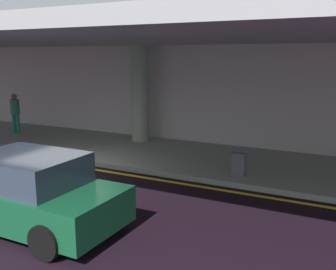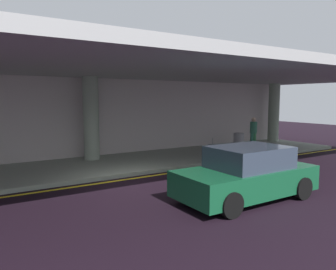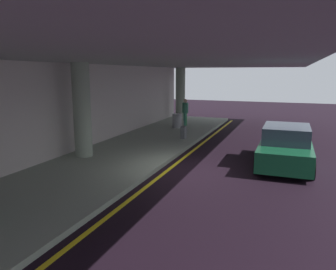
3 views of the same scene
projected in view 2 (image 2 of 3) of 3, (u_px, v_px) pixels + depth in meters
ground_plane at (136, 184)px, 10.77m from camera, size 60.00×60.00×0.00m
sidewalk at (102, 166)px, 13.37m from camera, size 26.00×4.20×0.15m
lane_stripe_yellow at (127, 179)px, 11.37m from camera, size 26.00×0.14×0.01m
support_column_far_left at (91, 118)px, 14.22m from camera, size 0.68×0.68×3.65m
support_column_left_mid at (274, 113)px, 20.58m from camera, size 0.68×0.68×3.65m
ceiling_overhang at (105, 70)px, 12.52m from camera, size 28.00×13.20×0.30m
terminal_back_wall at (84, 119)px, 15.06m from camera, size 26.00×0.30×3.80m
car_dark_green at (247, 174)px, 9.04m from camera, size 4.10×1.92×1.50m
traveler_with_luggage at (253, 131)px, 17.66m from camera, size 0.38×0.38×1.68m
suitcase_upright_primary at (212, 151)px, 14.71m from camera, size 0.36×0.22×0.90m
trash_bin_steel at (239, 141)px, 17.46m from camera, size 0.56×0.56×0.85m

